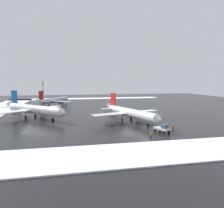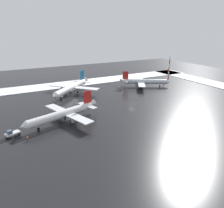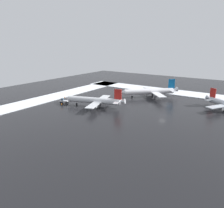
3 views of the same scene
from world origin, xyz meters
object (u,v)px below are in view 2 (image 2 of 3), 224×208
Objects in this scene: airplane_parked_portside at (63,114)px; airplane_far_rear at (72,87)px; antenna_mast at (169,68)px; ground_crew_by_nose_gear at (28,138)px; airplane_foreground_jet at (144,82)px; pushback_tug at (12,133)px.

airplane_far_rear reaches higher than airplane_parked_portside.
antenna_mast is at bearing 139.59° from airplane_far_rear.
ground_crew_by_nose_gear is at bearing 13.84° from airplane_far_rear.
antenna_mast is (-69.80, -2.95, 4.53)m from airplane_far_rear.
ground_crew_by_nose_gear is (14.09, 9.38, -2.18)m from airplane_parked_portside.
pushback_tug is (75.90, 33.02, -1.68)m from airplane_foreground_jet.
airplane_parked_portside is at bearing 23.78° from antenna_mast.
airplane_parked_portside is 1.12× the size of airplane_far_rear.
airplane_far_rear is (-14.58, -34.23, 0.28)m from airplane_parked_portside.
airplane_parked_portside is at bearing 169.82° from pushback_tug.
airplane_far_rear is at bearing -130.67° from airplane_parked_portside.
airplane_parked_portside is 1.16× the size of airplane_foreground_jet.
airplane_far_rear reaches higher than ground_crew_by_nose_gear.
ground_crew_by_nose_gear is at bearing 104.49° from pushback_tug.
ground_crew_by_nose_gear is (-4.05, 5.32, -0.31)m from pushback_tug.
airplane_foreground_jet is 5.30× the size of pushback_tug.
pushback_tug is at bearing 6.65° from airplane_far_rear.
pushback_tug is 110.70m from antenna_mast.
airplane_far_rear is 50.41m from pushback_tug.
antenna_mast reaches higher than airplane_foreground_jet.
antenna_mast reaches higher than pushback_tug.
pushback_tug is (32.72, 38.29, -2.15)m from airplane_far_rear.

